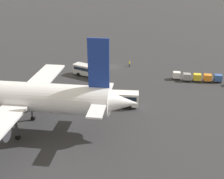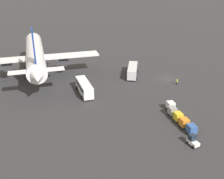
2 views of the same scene
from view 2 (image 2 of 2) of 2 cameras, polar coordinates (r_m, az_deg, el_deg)
The scene contains 11 objects.
ground_plane at distance 86.18m, azimuth 10.99°, elevation 2.13°, with size 600.00×600.00×0.00m, color #2D2D30.
airplane at distance 87.73m, azimuth -15.37°, elevation 6.77°, with size 44.84×38.07×17.89m.
shuttle_bus_near at distance 86.58m, azimuth 4.19°, elevation 3.96°, with size 10.45×5.57×3.13m.
shuttle_bus_far at distance 74.45m, azimuth -5.65°, elevation 0.55°, with size 10.33×3.99×3.36m.
baggage_tug at distance 56.32m, azimuth 16.09°, elevation -9.99°, with size 2.66×2.18×2.10m.
worker_person at distance 82.34m, azimuth 13.05°, elevation 1.54°, with size 0.38×0.38×1.74m.
cargo_cart_blue at distance 59.45m, azimuth 15.87°, elevation -7.72°, with size 2.13×1.85×2.06m.
cargo_cart_orange at distance 61.30m, azimuth 14.47°, elevation -6.51°, with size 2.13×1.85×2.06m.
cargo_cart_yellow at distance 63.27m, azimuth 13.29°, elevation -5.35°, with size 2.13×1.85×2.06m.
cargo_cart_grey at distance 65.29m, azimuth 12.17°, elevation -4.26°, with size 2.13×1.85×2.06m.
cargo_cart_white at distance 67.68m, azimuth 11.83°, elevation -3.16°, with size 2.13×1.85×2.06m.
Camera 2 is at (-74.05, 30.67, 31.67)m, focal length 45.00 mm.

